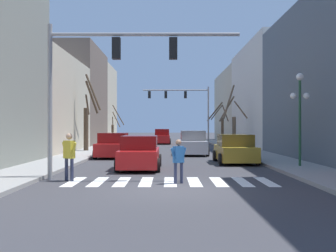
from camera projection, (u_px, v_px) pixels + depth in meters
The scene contains 19 objects.
ground_plane at pixel (169, 190), 12.75m from camera, with size 240.00×240.00×0.00m, color #38383D.
building_row_left at pixel (38, 92), 32.10m from camera, with size 6.00×50.64×10.60m.
building_row_right at pixel (287, 90), 34.37m from camera, with size 6.00×57.71×13.30m.
crosswalk_stripes at pixel (168, 182), 14.70m from camera, with size 7.65×2.60×0.01m.
traffic_signal_near at pixel (105, 66), 15.27m from camera, with size 7.48×0.28×6.06m.
traffic_signal_far at pixel (182, 101), 46.36m from camera, with size 7.83×0.28×6.78m.
street_lamp_right_corner at pixel (298, 100), 19.16m from camera, with size 0.95×0.36×4.53m.
car_driving_toward_lane at pixel (190, 141), 35.58m from camera, with size 2.03×4.42×1.58m.
car_parked_right_near at pixel (138, 153), 19.07m from camera, with size 2.06×4.35×1.62m.
car_parked_right_mid at pixel (160, 137), 46.46m from camera, with size 2.04×4.50×1.78m.
car_parked_right_far at pixel (111, 146), 26.18m from camera, with size 2.17×4.42×1.65m.
car_parked_left_near at pixel (233, 150), 22.23m from camera, with size 2.19×4.20×1.63m.
car_parked_left_mid at pixel (191, 144), 28.51m from camera, with size 2.09×4.31×1.77m.
pedestrian_waiting_at_curb at pixel (177, 157), 14.24m from camera, with size 0.62×0.45×1.60m.
pedestrian_crossing_street at pixel (67, 153), 14.90m from camera, with size 0.69×0.53×1.81m.
street_tree_right_near at pixel (219, 125), 46.67m from camera, with size 2.67×0.69×4.85m.
street_tree_left_near at pixel (112, 130), 43.53m from camera, with size 1.41×1.56×4.33m.
street_tree_right_mid at pixel (86, 120), 31.60m from camera, with size 1.46×1.88×6.15m.
street_tree_right_far at pixel (231, 122), 36.63m from camera, with size 2.45×1.65×5.83m.
Camera 1 is at (-0.08, -12.76, 2.07)m, focal length 42.00 mm.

